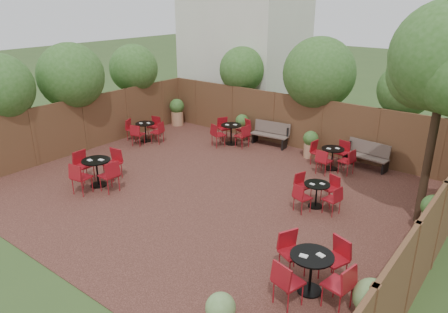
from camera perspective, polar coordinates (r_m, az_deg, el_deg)
The scene contains 12 objects.
ground at distance 12.45m, azimuth -1.74°, elevation -4.86°, with size 80.00×80.00×0.00m, color #354F23.
courtyard_paving at distance 12.44m, azimuth -1.74°, elevation -4.82°, with size 12.00×10.00×0.02m, color #371D16.
fence_back at distance 16.01m, azimuth 9.69°, elevation 4.61°, with size 12.00×0.08×2.00m, color brown.
fence_left at distance 16.34m, azimuth -18.30°, elevation 4.17°, with size 0.08×10.00×2.00m, color brown.
fence_right at distance 9.75m, azimuth 26.89°, elevation -8.43°, with size 0.08×10.00×2.00m, color brown.
neighbour_building at distance 20.36m, azimuth 2.85°, elevation 16.89°, with size 5.00×4.00×8.00m, color silver.
overhang_foliage at distance 14.86m, azimuth -1.85°, elevation 10.27°, with size 15.40×10.52×2.63m.
courtyard_tree at distance 10.82m, azimuth 27.76°, elevation 10.97°, with size 2.70×2.60×5.39m.
park_bench_left at distance 16.25m, azimuth 6.32°, elevation 3.12°, with size 1.51×0.64×0.91m.
park_bench_right at distance 14.76m, azimuth 18.79°, elevation 0.23°, with size 1.48×0.62×0.89m.
bistro_tables at distance 12.94m, azimuth -0.34°, elevation -1.54°, with size 10.99×7.76×0.96m.
planters at distance 15.52m, azimuth 4.43°, elevation 2.75°, with size 11.84×3.82×1.18m.
Camera 1 is at (7.17, -8.63, 5.40)m, focal length 33.79 mm.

